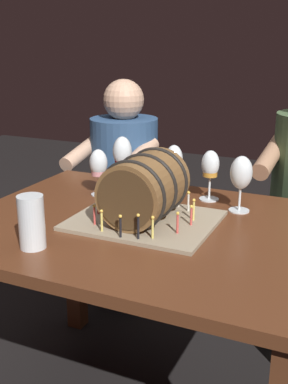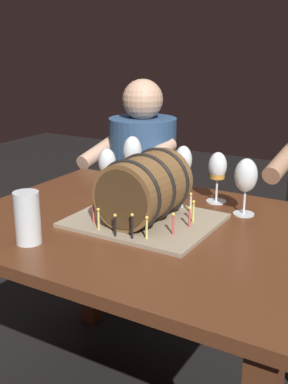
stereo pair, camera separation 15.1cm
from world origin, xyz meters
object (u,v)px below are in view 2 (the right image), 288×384
Objects in this scene: wine_glass_amber at (218,169)px; wine_glass_empty at (246,177)px; person_seated_left at (142,203)px; barrel_cake at (144,192)px; wine_glass_white at (183,163)px; dining_table at (143,257)px; wine_glass_rose at (107,164)px; wine_glass_red at (132,154)px; beer_pint at (28,221)px.

wine_glass_empty is (0.13, -0.07, 0.01)m from wine_glass_amber.
barrel_cake is at bearing -58.89° from person_seated_left.
person_seated_left reaches higher than wine_glass_white.
dining_table is 0.22m from barrel_cake.
wine_glass_rose is 0.66m from person_seated_left.
beer_pint is at bearing -87.58° from wine_glass_red.
wine_glass_amber is (0.39, 0.12, 0.01)m from wine_glass_rose.
wine_glass_rose reaches higher than beer_pint.
wine_glass_empty is 0.93× the size of wine_glass_red.
beer_pint is (-0.45, -0.54, -0.06)m from wine_glass_empty.
wine_glass_rose is 0.16× the size of person_seated_left.
wine_glass_empty is 0.93m from person_seated_left.
dining_table is 6.45× the size of wine_glass_white.
dining_table is at bearing -35.72° from wine_glass_rose.
wine_glass_empty is 0.70m from beer_pint.
wine_glass_red reaches higher than wine_glass_white.
beer_pint is at bearing -76.92° from person_seated_left.
wine_glass_red is at bearing 127.46° from barrel_cake.
wine_glass_white is 0.66m from person_seated_left.
wine_glass_red reaches higher than dining_table.
wine_glass_white is at bearing 15.79° from wine_glass_red.
wine_glass_red is at bearing 92.42° from beer_pint.
wine_glass_amber is at bearing 68.26° from barrel_cake.
beer_pint is at bearing -123.88° from dining_table.
barrel_cake is 0.34m from wine_glass_empty.
wine_glass_empty is 0.17× the size of person_seated_left.
wine_glass_empty is (0.52, 0.04, 0.02)m from wine_glass_rose.
person_seated_left is at bearing 107.53° from wine_glass_rose.
dining_table is 0.43m from wine_glass_white.
wine_glass_amber is at bearing 62.36° from beer_pint.
wine_glass_rose is at bearing -112.46° from wine_glass_red.
wine_glass_red reaches higher than wine_glass_amber.
wine_glass_amber is (0.12, 0.31, 0.24)m from dining_table.
wine_glass_red is (-0.22, 0.29, 0.04)m from barrel_cake.
person_seated_left is at bearing 120.93° from dining_table.
wine_glass_white is (-0.28, 0.12, -0.01)m from wine_glass_empty.
wine_glass_amber reaches higher than wine_glass_white.
person_seated_left is (-0.56, 0.43, -0.35)m from wine_glass_amber.
wine_glass_amber is at bearing -37.30° from person_seated_left.
wine_glass_amber is 0.35m from wine_glass_red.
dining_table is 0.41m from wine_glass_amber.
barrel_cake is 2.91× the size of beer_pint.
dining_table is 0.87m from person_seated_left.
dining_table is 5.63× the size of wine_glass_red.
wine_glass_white is at bearing 34.44° from wine_glass_rose.
person_seated_left is (-0.22, 0.44, -0.37)m from wine_glass_red.
person_seated_left is at bearing 142.70° from wine_glass_amber.
dining_table is 2.62× the size of barrel_cake.
person_seated_left is at bearing 143.95° from wine_glass_empty.
wine_glass_white is (0.23, 0.16, 0.00)m from wine_glass_rose.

